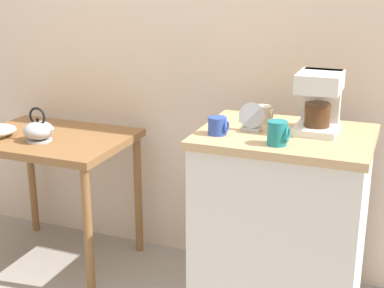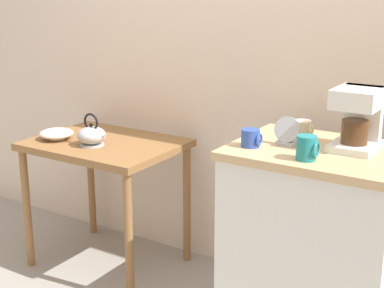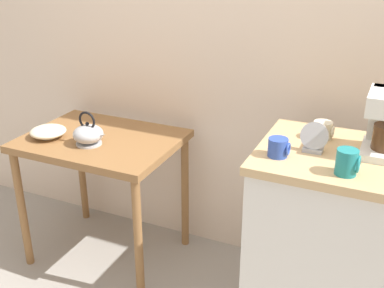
{
  "view_description": "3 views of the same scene",
  "coord_description": "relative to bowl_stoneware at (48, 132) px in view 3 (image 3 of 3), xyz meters",
  "views": [
    {
      "loc": [
        1.18,
        -2.35,
        1.62
      ],
      "look_at": [
        0.27,
        -0.05,
        0.84
      ],
      "focal_mm": 52.67,
      "sensor_mm": 36.0,
      "label": 1
    },
    {
      "loc": [
        1.48,
        -2.29,
        1.62
      ],
      "look_at": [
        0.08,
        -0.07,
        0.87
      ],
      "focal_mm": 53.82,
      "sensor_mm": 36.0,
      "label": 2
    },
    {
      "loc": [
        0.84,
        -1.89,
        1.74
      ],
      "look_at": [
        -0.0,
        -0.03,
        0.85
      ],
      "focal_mm": 44.75,
      "sensor_mm": 36.0,
      "label": 3
    }
  ],
  "objects": [
    {
      "name": "ground_plane",
      "position": [
        0.85,
        0.04,
        -0.78
      ],
      "size": [
        8.0,
        8.0,
        0.0
      ],
      "primitive_type": "plane",
      "color": "gray"
    },
    {
      "name": "mug_dark_teal",
      "position": [
        1.55,
        -0.18,
        0.2
      ],
      "size": [
        0.09,
        0.08,
        0.1
      ],
      "color": "teal",
      "rests_on": "kitchen_counter"
    },
    {
      "name": "teakettle",
      "position": [
        0.26,
        0.01,
        0.02
      ],
      "size": [
        0.19,
        0.16,
        0.18
      ],
      "color": "#B2B5BA",
      "rests_on": "wooden_table"
    },
    {
      "name": "bowl_stoneware",
      "position": [
        0.0,
        0.0,
        0.0
      ],
      "size": [
        0.19,
        0.19,
        0.06
      ],
      "color": "beige",
      "rests_on": "wooden_table"
    },
    {
      "name": "mug_small_cream",
      "position": [
        1.41,
        0.13,
        0.19
      ],
      "size": [
        0.09,
        0.08,
        0.08
      ],
      "color": "beige",
      "rests_on": "kitchen_counter"
    },
    {
      "name": "back_wall",
      "position": [
        0.95,
        0.54,
        0.62
      ],
      "size": [
        4.4,
        0.1,
        2.8
      ],
      "primitive_type": "cube",
      "color": "beige",
      "rests_on": "ground_plane"
    },
    {
      "name": "wooden_table",
      "position": [
        0.26,
        0.11,
        -0.13
      ],
      "size": [
        0.82,
        0.62,
        0.75
      ],
      "color": "olive",
      "rests_on": "ground_plane"
    },
    {
      "name": "kitchen_counter",
      "position": [
        1.55,
        0.01,
        -0.31
      ],
      "size": [
        0.74,
        0.58,
        0.93
      ],
      "color": "white",
      "rests_on": "ground_plane"
    },
    {
      "name": "table_clock",
      "position": [
        1.4,
        -0.02,
        0.21
      ],
      "size": [
        0.11,
        0.06,
        0.12
      ],
      "color": "#B2B5BA",
      "rests_on": "kitchen_counter"
    },
    {
      "name": "mug_blue",
      "position": [
        1.28,
        -0.13,
        0.19
      ],
      "size": [
        0.09,
        0.08,
        0.08
      ],
      "color": "#2D4CAD",
      "rests_on": "kitchen_counter"
    }
  ]
}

